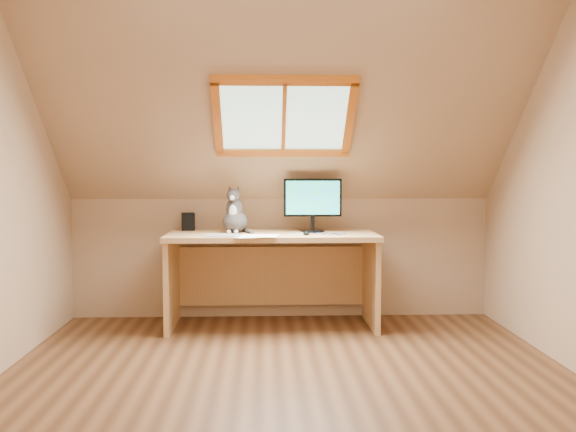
{
  "coord_description": "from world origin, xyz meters",
  "views": [
    {
      "loc": [
        -0.15,
        -3.64,
        1.23
      ],
      "look_at": [
        0.03,
        1.0,
        0.91
      ],
      "focal_mm": 40.0,
      "sensor_mm": 36.0,
      "label": 1
    }
  ],
  "objects": [
    {
      "name": "mouse",
      "position": [
        0.18,
        1.2,
        0.76
      ],
      "size": [
        0.06,
        0.09,
        0.03
      ],
      "primitive_type": "ellipsoid",
      "rotation": [
        0.0,
        0.0,
        -0.07
      ],
      "color": "black",
      "rests_on": "desk"
    },
    {
      "name": "desk_speaker",
      "position": [
        -0.77,
        1.63,
        0.82
      ],
      "size": [
        0.12,
        0.12,
        0.14
      ],
      "primitive_type": "cube",
      "rotation": [
        0.0,
        0.0,
        0.23
      ],
      "color": "black",
      "rests_on": "desk"
    },
    {
      "name": "papers",
      "position": [
        -0.14,
        1.12,
        0.75
      ],
      "size": [
        0.35,
        0.3,
        0.01
      ],
      "color": "white",
      "rests_on": "desk"
    },
    {
      "name": "desk",
      "position": [
        -0.08,
        1.45,
        0.52
      ],
      "size": [
        1.64,
        0.72,
        0.75
      ],
      "color": "tan",
      "rests_on": "ground"
    },
    {
      "name": "cat",
      "position": [
        -0.38,
        1.44,
        0.88
      ],
      "size": [
        0.24,
        0.28,
        0.37
      ],
      "color": "#484340",
      "rests_on": "desk"
    },
    {
      "name": "monitor",
      "position": [
        0.24,
        1.45,
        0.99
      ],
      "size": [
        0.46,
        0.2,
        0.43
      ],
      "color": "black",
      "rests_on": "desk"
    },
    {
      "name": "graphics_tablet",
      "position": [
        -0.45,
        1.14,
        0.75
      ],
      "size": [
        0.28,
        0.21,
        0.01
      ],
      "primitive_type": "cube",
      "rotation": [
        0.0,
        0.0,
        -0.09
      ],
      "color": "#B2B2B7",
      "rests_on": "desk"
    },
    {
      "name": "cables",
      "position": [
        0.26,
        1.26,
        0.75
      ],
      "size": [
        0.51,
        0.26,
        0.01
      ],
      "color": "silver",
      "rests_on": "desk"
    },
    {
      "name": "room_shell",
      "position": [
        0.0,
        -0.09,
        1.43
      ],
      "size": [
        3.52,
        3.52,
        2.41
      ],
      "color": "tan",
      "rests_on": "ground"
    },
    {
      "name": "ground",
      "position": [
        0.0,
        0.0,
        0.0
      ],
      "size": [
        3.5,
        3.5,
        0.0
      ],
      "primitive_type": "plane",
      "color": "brown",
      "rests_on": "ground"
    }
  ]
}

